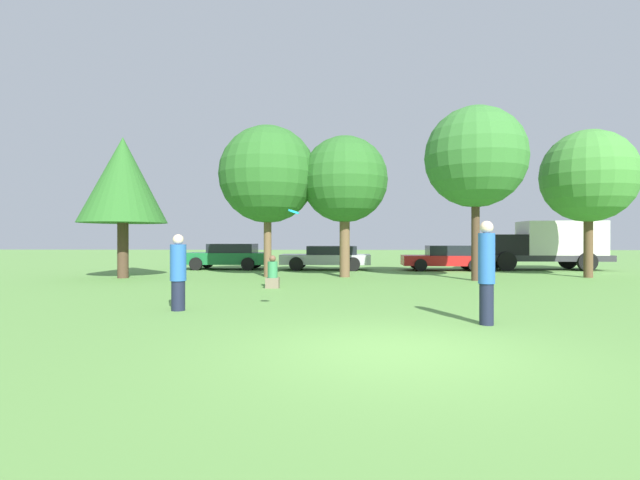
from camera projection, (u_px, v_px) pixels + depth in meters
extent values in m
plane|color=#5B8E42|center=(397.00, 350.00, 6.75)|extent=(120.00, 120.00, 0.00)
cylinder|color=#191E33|center=(178.00, 296.00, 10.47)|extent=(0.30, 0.30, 0.66)
cylinder|color=#2659A5|center=(178.00, 263.00, 10.47)|extent=(0.35, 0.35, 0.81)
sphere|color=beige|center=(178.00, 240.00, 10.47)|extent=(0.24, 0.24, 0.24)
cylinder|color=#191E33|center=(486.00, 304.00, 8.74)|extent=(0.26, 0.26, 0.76)
cylinder|color=#2659A5|center=(487.00, 258.00, 8.74)|extent=(0.30, 0.30, 0.93)
sphere|color=beige|center=(487.00, 227.00, 8.73)|extent=(0.24, 0.24, 0.24)
cylinder|color=#19B2D8|center=(294.00, 212.00, 9.48)|extent=(0.24, 0.23, 0.12)
cube|color=#726651|center=(273.00, 283.00, 15.25)|extent=(0.43, 0.36, 0.33)
cylinder|color=#337F4C|center=(273.00, 270.00, 15.25)|extent=(0.32, 0.32, 0.52)
sphere|color=brown|center=(273.00, 259.00, 15.25)|extent=(0.21, 0.21, 0.21)
cylinder|color=#473323|center=(123.00, 250.00, 19.11)|extent=(0.43, 0.43, 2.23)
cone|color=#286023|center=(123.00, 180.00, 19.11)|extent=(3.48, 3.48, 3.48)
cylinder|color=brown|center=(268.00, 239.00, 19.72)|extent=(0.32, 0.32, 3.16)
sphere|color=#286023|center=(268.00, 174.00, 19.71)|extent=(4.05, 4.05, 4.05)
cylinder|color=brown|center=(345.00, 240.00, 19.61)|extent=(0.42, 0.42, 3.08)
sphere|color=#286023|center=(345.00, 179.00, 19.61)|extent=(3.58, 3.58, 3.58)
cylinder|color=#473323|center=(475.00, 233.00, 17.94)|extent=(0.31, 0.31, 3.65)
sphere|color=#33702D|center=(476.00, 157.00, 17.93)|extent=(3.84, 3.84, 3.84)
cylinder|color=brown|center=(588.00, 239.00, 19.35)|extent=(0.36, 0.36, 3.12)
sphere|color=#3D7F33|center=(588.00, 176.00, 19.35)|extent=(3.77, 3.77, 3.77)
cube|color=#196633|center=(227.00, 258.00, 24.59)|extent=(4.31, 2.00, 0.59)
cube|color=black|center=(233.00, 248.00, 24.57)|extent=(2.39, 1.73, 0.46)
cylinder|color=black|center=(196.00, 264.00, 23.74)|extent=(0.66, 0.23, 0.65)
cylinder|color=black|center=(207.00, 262.00, 25.62)|extent=(0.66, 0.23, 0.65)
cylinder|color=black|center=(248.00, 264.00, 23.56)|extent=(0.66, 0.23, 0.65)
cylinder|color=black|center=(255.00, 262.00, 25.45)|extent=(0.66, 0.23, 0.65)
cube|color=#B2B2B7|center=(326.00, 259.00, 24.19)|extent=(4.59, 1.99, 0.49)
cube|color=black|center=(332.00, 250.00, 24.17)|extent=(2.54, 1.71, 0.44)
cylinder|color=black|center=(296.00, 264.00, 23.35)|extent=(0.69, 0.22, 0.68)
cylinder|color=black|center=(300.00, 262.00, 25.21)|extent=(0.69, 0.22, 0.68)
cylinder|color=black|center=(353.00, 264.00, 23.17)|extent=(0.69, 0.22, 0.68)
cylinder|color=black|center=(353.00, 262.00, 25.03)|extent=(0.69, 0.22, 0.68)
cube|color=red|center=(444.00, 260.00, 23.77)|extent=(4.22, 1.86, 0.50)
cube|color=black|center=(450.00, 250.00, 23.75)|extent=(2.34, 1.60, 0.49)
cylinder|color=black|center=(421.00, 265.00, 22.98)|extent=(0.61, 0.22, 0.61)
cylinder|color=black|center=(416.00, 263.00, 24.73)|extent=(0.61, 0.22, 0.61)
cylinder|color=black|center=(475.00, 265.00, 22.81)|extent=(0.61, 0.22, 0.61)
cylinder|color=black|center=(466.00, 263.00, 24.56)|extent=(0.61, 0.22, 0.61)
cube|color=#2D2D33|center=(543.00, 258.00, 24.18)|extent=(6.22, 2.23, 0.30)
cube|color=black|center=(505.00, 245.00, 24.30)|extent=(2.02, 2.02, 1.04)
cube|color=beige|center=(560.00, 238.00, 24.12)|extent=(3.88, 2.17, 1.71)
cylinder|color=black|center=(506.00, 262.00, 23.29)|extent=(0.94, 0.28, 0.93)
cylinder|color=black|center=(494.00, 260.00, 25.36)|extent=(0.94, 0.28, 0.93)
cylinder|color=black|center=(587.00, 262.00, 23.04)|extent=(0.94, 0.28, 0.93)
cylinder|color=black|center=(568.00, 260.00, 25.10)|extent=(0.94, 0.28, 0.93)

